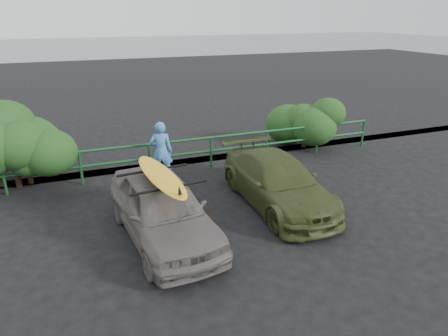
# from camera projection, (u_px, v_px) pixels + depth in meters

# --- Properties ---
(ground) EXTENTS (80.00, 80.00, 0.00)m
(ground) POSITION_uv_depth(u_px,v_px,m) (245.00, 253.00, 8.38)
(ground) COLOR black
(ocean) EXTENTS (200.00, 200.00, 0.00)m
(ocean) POSITION_uv_depth(u_px,v_px,m) (86.00, 46.00, 60.60)
(ocean) COLOR slate
(ocean) RESTS_ON ground
(guardrail) EXTENTS (14.00, 0.08, 1.04)m
(guardrail) POSITION_uv_depth(u_px,v_px,m) (181.00, 156.00, 12.54)
(guardrail) COLOR #154A22
(guardrail) RESTS_ON ground
(shrub_left) EXTENTS (3.20, 2.40, 2.10)m
(shrub_left) POSITION_uv_depth(u_px,v_px,m) (10.00, 154.00, 11.09)
(shrub_left) COLOR #21491A
(shrub_left) RESTS_ON ground
(shrub_right) EXTENTS (3.20, 2.40, 1.96)m
(shrub_right) POSITION_uv_depth(u_px,v_px,m) (310.00, 123.00, 14.48)
(shrub_right) COLOR #21491A
(shrub_right) RESTS_ON ground
(sedan) EXTENTS (2.07, 4.27, 1.40)m
(sedan) POSITION_uv_depth(u_px,v_px,m) (163.00, 209.00, 8.70)
(sedan) COLOR #625B57
(sedan) RESTS_ON ground
(olive_vehicle) EXTENTS (1.75, 4.30, 1.25)m
(olive_vehicle) POSITION_uv_depth(u_px,v_px,m) (278.00, 182.00, 10.34)
(olive_vehicle) COLOR #37411D
(olive_vehicle) RESTS_ON ground
(man) EXTENTS (0.75, 0.59, 1.80)m
(man) POSITION_uv_depth(u_px,v_px,m) (161.00, 151.00, 11.73)
(man) COLOR #427CC6
(man) RESTS_ON ground
(roof_rack) EXTENTS (1.73, 1.30, 0.05)m
(roof_rack) POSITION_uv_depth(u_px,v_px,m) (161.00, 178.00, 8.44)
(roof_rack) COLOR black
(roof_rack) RESTS_ON sedan
(surfboard) EXTENTS (0.84, 2.77, 0.08)m
(surfboard) POSITION_uv_depth(u_px,v_px,m) (161.00, 175.00, 8.41)
(surfboard) COLOR gold
(surfboard) RESTS_ON roof_rack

